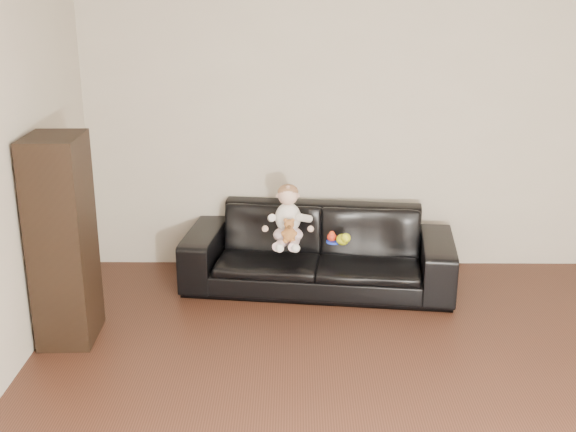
{
  "coord_description": "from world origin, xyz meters",
  "views": [
    {
      "loc": [
        -0.73,
        -3.25,
        2.38
      ],
      "look_at": [
        -0.78,
        2.15,
        0.63
      ],
      "focal_mm": 45.0,
      "sensor_mm": 36.0,
      "label": 1
    }
  ],
  "objects_px": {
    "sofa": "(319,249)",
    "toy_rattle": "(332,237)",
    "toy_green": "(343,240)",
    "toy_blue_disc": "(333,242)",
    "cabinet": "(63,240)",
    "teddy_bear": "(289,231)",
    "baby": "(288,218)"
  },
  "relations": [
    {
      "from": "sofa",
      "to": "toy_rattle",
      "type": "bearing_deg",
      "value": -34.47
    },
    {
      "from": "toy_green",
      "to": "toy_rattle",
      "type": "relative_size",
      "value": 1.61
    },
    {
      "from": "toy_rattle",
      "to": "toy_blue_disc",
      "type": "relative_size",
      "value": 0.67
    },
    {
      "from": "cabinet",
      "to": "toy_blue_disc",
      "type": "distance_m",
      "value": 2.07
    },
    {
      "from": "sofa",
      "to": "cabinet",
      "type": "height_order",
      "value": "cabinet"
    },
    {
      "from": "baby",
      "to": "toy_green",
      "type": "xyz_separation_m",
      "value": [
        0.43,
        -0.04,
        -0.17
      ]
    },
    {
      "from": "cabinet",
      "to": "toy_blue_disc",
      "type": "xyz_separation_m",
      "value": [
        1.88,
        0.81,
        -0.3
      ]
    },
    {
      "from": "sofa",
      "to": "toy_green",
      "type": "height_order",
      "value": "sofa"
    },
    {
      "from": "cabinet",
      "to": "baby",
      "type": "distance_m",
      "value": 1.72
    },
    {
      "from": "cabinet",
      "to": "toy_blue_disc",
      "type": "relative_size",
      "value": 12.57
    },
    {
      "from": "sofa",
      "to": "teddy_bear",
      "type": "distance_m",
      "value": 0.43
    },
    {
      "from": "toy_green",
      "to": "toy_blue_disc",
      "type": "height_order",
      "value": "toy_green"
    },
    {
      "from": "toy_blue_disc",
      "to": "cabinet",
      "type": "bearing_deg",
      "value": -156.63
    },
    {
      "from": "baby",
      "to": "toy_blue_disc",
      "type": "bearing_deg",
      "value": 16.54
    },
    {
      "from": "sofa",
      "to": "toy_blue_disc",
      "type": "bearing_deg",
      "value": -36.01
    },
    {
      "from": "sofa",
      "to": "toy_green",
      "type": "xyz_separation_m",
      "value": [
        0.18,
        -0.16,
        0.14
      ]
    },
    {
      "from": "baby",
      "to": "toy_green",
      "type": "bearing_deg",
      "value": 9.62
    },
    {
      "from": "cabinet",
      "to": "baby",
      "type": "height_order",
      "value": "cabinet"
    },
    {
      "from": "toy_green",
      "to": "toy_rattle",
      "type": "distance_m",
      "value": 0.1
    },
    {
      "from": "cabinet",
      "to": "teddy_bear",
      "type": "relative_size",
      "value": 7.61
    },
    {
      "from": "baby",
      "to": "cabinet",
      "type": "bearing_deg",
      "value": -137.4
    },
    {
      "from": "sofa",
      "to": "toy_rattle",
      "type": "height_order",
      "value": "sofa"
    },
    {
      "from": "toy_rattle",
      "to": "toy_blue_disc",
      "type": "height_order",
      "value": "toy_rattle"
    },
    {
      "from": "cabinet",
      "to": "sofa",
      "type": "bearing_deg",
      "value": 25.44
    },
    {
      "from": "cabinet",
      "to": "toy_green",
      "type": "distance_m",
      "value": 2.11
    },
    {
      "from": "teddy_bear",
      "to": "toy_blue_disc",
      "type": "xyz_separation_m",
      "value": [
        0.35,
        0.15,
        -0.14
      ]
    },
    {
      "from": "toy_green",
      "to": "sofa",
      "type": "bearing_deg",
      "value": 139.42
    },
    {
      "from": "toy_blue_disc",
      "to": "sofa",
      "type": "bearing_deg",
      "value": 137.04
    },
    {
      "from": "sofa",
      "to": "toy_rattle",
      "type": "relative_size",
      "value": 28.04
    },
    {
      "from": "teddy_bear",
      "to": "toy_rattle",
      "type": "bearing_deg",
      "value": 35.96
    },
    {
      "from": "sofa",
      "to": "toy_green",
      "type": "bearing_deg",
      "value": -33.64
    },
    {
      "from": "teddy_bear",
      "to": "toy_blue_disc",
      "type": "relative_size",
      "value": 1.65
    }
  ]
}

